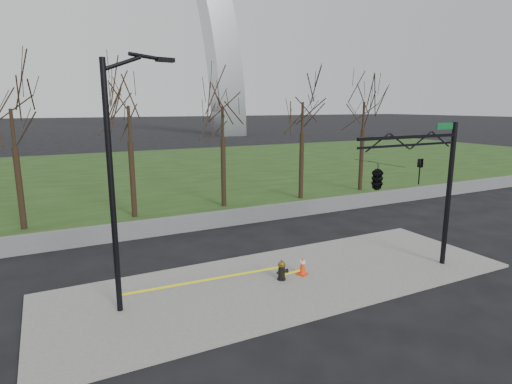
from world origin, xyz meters
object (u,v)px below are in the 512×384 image
traffic_cone (303,266)px  street_light (118,170)px  traffic_signal_mast (393,175)px  fire_hydrant (282,271)px

traffic_cone → street_light: street_light is taller
traffic_cone → traffic_signal_mast: size_ratio=0.12×
traffic_cone → traffic_signal_mast: 4.89m
fire_hydrant → street_light: street_light is taller
fire_hydrant → traffic_signal_mast: bearing=-16.9°
traffic_cone → fire_hydrant: bearing=-176.1°
traffic_cone → traffic_signal_mast: bearing=-33.0°
fire_hydrant → traffic_cone: bearing=11.6°
traffic_cone → street_light: 7.91m
fire_hydrant → street_light: (-5.70, 0.34, 4.23)m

